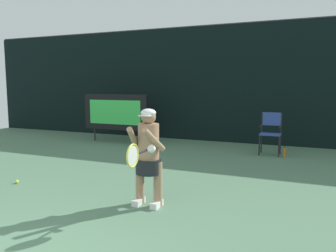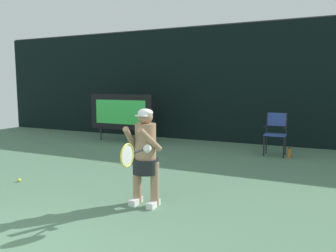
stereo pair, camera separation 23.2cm
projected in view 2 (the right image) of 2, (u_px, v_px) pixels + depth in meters
The scene contains 7 objects.
backdrop_screen at pixel (225, 84), 10.47m from camera, with size 18.00×0.12×3.66m.
scoreboard at pixel (122, 112), 10.54m from camera, with size 2.20×0.21×1.50m.
umpire_chair at pixel (276, 131), 8.56m from camera, with size 0.52×0.44×1.08m.
water_bottle at pixel (289, 153), 8.26m from camera, with size 0.07×0.07×0.27m.
tennis_player at pixel (145, 153), 4.97m from camera, with size 0.52×0.59×1.45m.
tennis_racket at pixel (128, 155), 4.30m from camera, with size 0.03×0.60×0.31m.
tennis_ball_loose at pixel (19, 180), 6.25m from camera, with size 0.07×0.07×0.07m.
Camera 2 is at (2.86, -1.80, 1.80)m, focal length 35.95 mm.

